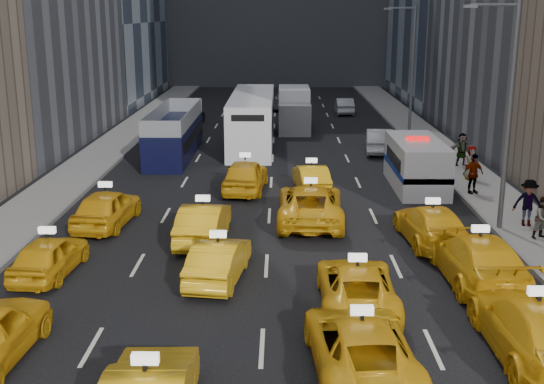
{
  "coord_description": "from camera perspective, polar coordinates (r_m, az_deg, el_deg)",
  "views": [
    {
      "loc": [
        0.47,
        -14.25,
        8.54
      ],
      "look_at": [
        0.16,
        10.46,
        2.0
      ],
      "focal_mm": 45.0,
      "sensor_mm": 36.0,
      "label": 1
    }
  ],
  "objects": [
    {
      "name": "sidewalk_west",
      "position": [
        41.62,
        -14.6,
        2.61
      ],
      "size": [
        3.0,
        90.0,
        0.15
      ],
      "primitive_type": "cube",
      "color": "gray",
      "rests_on": "ground"
    },
    {
      "name": "sidewalk_east",
      "position": [
        41.39,
        14.73,
        2.53
      ],
      "size": [
        3.0,
        90.0,
        0.15
      ],
      "primitive_type": "cube",
      "color": "gray",
      "rests_on": "ground"
    },
    {
      "name": "curb_west",
      "position": [
        41.26,
        -12.66,
        2.64
      ],
      "size": [
        0.15,
        90.0,
        0.18
      ],
      "primitive_type": "cube",
      "color": "slate",
      "rests_on": "ground"
    },
    {
      "name": "curb_east",
      "position": [
        41.06,
        12.77,
        2.58
      ],
      "size": [
        0.15,
        90.0,
        0.18
      ],
      "primitive_type": "cube",
      "color": "slate",
      "rests_on": "ground"
    },
    {
      "name": "streetlight_near",
      "position": [
        27.89,
        19.04,
        6.56
      ],
      "size": [
        2.15,
        0.22,
        9.0
      ],
      "color": "#595B60",
      "rests_on": "ground"
    },
    {
      "name": "streetlight_far",
      "position": [
        47.2,
        11.52,
        10.13
      ],
      "size": [
        2.15,
        0.22,
        9.0
      ],
      "color": "#595B60",
      "rests_on": "ground"
    },
    {
      "name": "taxi_6",
      "position": [
        17.04,
        7.43,
        -12.64
      ],
      "size": [
        2.72,
        5.32,
        1.44
      ],
      "primitive_type": "imported",
      "rotation": [
        0.0,
        0.0,
        3.21
      ],
      "color": "#E9A813",
      "rests_on": "ground"
    },
    {
      "name": "taxi_7",
      "position": [
        18.76,
        21.15,
        -10.61
      ],
      "size": [
        2.29,
        5.55,
        1.61
      ],
      "primitive_type": "imported",
      "rotation": [
        0.0,
        0.0,
        3.15
      ],
      "color": "#E9A813",
      "rests_on": "ground"
    },
    {
      "name": "taxi_8",
      "position": [
        23.97,
        -18.13,
        -5.09
      ],
      "size": [
        1.91,
        4.1,
        1.36
      ],
      "primitive_type": "imported",
      "rotation": [
        0.0,
        0.0,
        3.06
      ],
      "color": "#E9A813",
      "rests_on": "ground"
    },
    {
      "name": "taxi_9",
      "position": [
        22.44,
        -4.49,
        -5.72
      ],
      "size": [
        1.99,
        4.31,
        1.37
      ],
      "primitive_type": "imported",
      "rotation": [
        0.0,
        0.0,
        3.01
      ],
      "color": "#E9A813",
      "rests_on": "ground"
    },
    {
      "name": "taxi_10",
      "position": [
        20.56,
        7.1,
        -7.8
      ],
      "size": [
        2.31,
        4.87,
        1.34
      ],
      "primitive_type": "imported",
      "rotation": [
        0.0,
        0.0,
        3.13
      ],
      "color": "#E9A813",
      "rests_on": "ground"
    },
    {
      "name": "taxi_11",
      "position": [
        23.12,
        16.85,
        -5.38
      ],
      "size": [
        2.47,
        5.66,
        1.62
      ],
      "primitive_type": "imported",
      "rotation": [
        0.0,
        0.0,
        3.18
      ],
      "color": "#E9A813",
      "rests_on": "ground"
    },
    {
      "name": "taxi_12",
      "position": [
        28.71,
        -13.66,
        -1.3
      ],
      "size": [
        2.27,
        4.71,
        1.55
      ],
      "primitive_type": "imported",
      "rotation": [
        0.0,
        0.0,
        3.04
      ],
      "color": "#E9A813",
      "rests_on": "ground"
    },
    {
      "name": "taxi_13",
      "position": [
        26.21,
        -5.76,
        -2.56
      ],
      "size": [
        1.82,
        4.61,
        1.49
      ],
      "primitive_type": "imported",
      "rotation": [
        0.0,
        0.0,
        3.09
      ],
      "color": "#E9A813",
      "rests_on": "ground"
    },
    {
      "name": "taxi_14",
      "position": [
        28.45,
        3.23,
        -1.01
      ],
      "size": [
        2.83,
        5.79,
        1.59
      ],
      "primitive_type": "imported",
      "rotation": [
        0.0,
        0.0,
        3.11
      ],
      "color": "#E9A813",
      "rests_on": "ground"
    },
    {
      "name": "taxi_15",
      "position": [
        26.54,
        13.19,
        -2.7
      ],
      "size": [
        2.4,
        5.16,
        1.46
      ],
      "primitive_type": "imported",
      "rotation": [
        0.0,
        0.0,
        3.21
      ],
      "color": "#E9A813",
      "rests_on": "ground"
    },
    {
      "name": "taxi_16",
      "position": [
        33.34,
        -2.25,
        1.4
      ],
      "size": [
        2.29,
        4.87,
        1.61
      ],
      "primitive_type": "imported",
      "rotation": [
        0.0,
        0.0,
        3.06
      ],
      "color": "#E9A813",
      "rests_on": "ground"
    },
    {
      "name": "taxi_17",
      "position": [
        33.43,
        3.3,
        1.17
      ],
      "size": [
        1.84,
        4.17,
        1.33
      ],
      "primitive_type": "imported",
      "rotation": [
        0.0,
        0.0,
        3.25
      ],
      "color": "#E9A813",
      "rests_on": "ground"
    },
    {
      "name": "nypd_van",
      "position": [
        34.7,
        11.98,
        2.24
      ],
      "size": [
        3.06,
        6.28,
        2.59
      ],
      "rotation": [
        0.0,
        0.0,
        -0.12
      ],
      "color": "silver",
      "rests_on": "ground"
    },
    {
      "name": "double_decker",
      "position": [
        41.96,
        -8.16,
        4.92
      ],
      "size": [
        3.15,
        10.12,
        2.9
      ],
      "rotation": [
        0.0,
        0.0,
        -0.09
      ],
      "color": "black",
      "rests_on": "ground"
    },
    {
      "name": "city_bus",
      "position": [
        45.21,
        -1.66,
        6.06
      ],
      "size": [
        3.92,
        13.1,
        3.33
      ],
      "rotation": [
        0.0,
        0.0,
        -0.1
      ],
      "color": "silver",
      "rests_on": "ground"
    },
    {
      "name": "box_truck",
      "position": [
        51.2,
        1.87,
        6.92
      ],
      "size": [
        3.09,
        6.92,
        3.06
      ],
      "rotation": [
        0.0,
        0.0,
        0.12
      ],
      "color": "white",
      "rests_on": "ground"
    },
    {
      "name": "misc_car_0",
      "position": [
        43.31,
        8.95,
        4.28
      ],
      "size": [
        2.04,
        4.7,
        1.5
      ],
      "primitive_type": "imported",
      "rotation": [
        0.0,
        0.0,
        3.04
      ],
      "color": "#B5B8BE",
      "rests_on": "ground"
    },
    {
      "name": "misc_car_1",
      "position": [
        53.76,
        -7.21,
        6.29
      ],
      "size": [
        2.8,
        5.06,
        1.34
      ],
      "primitive_type": "imported",
      "rotation": [
        0.0,
        0.0,
        3.02
      ],
      "color": "black",
      "rests_on": "ground"
    },
    {
      "name": "misc_car_2",
      "position": [
        62.31,
        1.2,
        7.66
      ],
      "size": [
        2.72,
        5.5,
        1.54
      ],
      "primitive_type": "imported",
      "rotation": [
        0.0,
        0.0,
        3.03
      ],
      "color": "gray",
      "rests_on": "ground"
    },
    {
      "name": "misc_car_3",
      "position": [
        58.95,
        -2.69,
        7.27
      ],
      "size": [
        2.51,
        4.91,
        1.6
      ],
      "primitive_type": "imported",
      "rotation": [
        0.0,
        0.0,
        3.01
      ],
      "color": "black",
      "rests_on": "ground"
    },
    {
      "name": "misc_car_4",
      "position": [
        59.76,
        6.06,
        7.19
      ],
      "size": [
        1.45,
        4.13,
        1.36
      ],
      "primitive_type": "imported",
      "rotation": [
        0.0,
        0.0,
        3.14
      ],
      "color": "#A9ACB1",
      "rests_on": "ground"
    },
    {
      "name": "pedestrian_1",
      "position": [
        27.91,
        21.76,
        -2.01
      ],
      "size": [
        0.9,
        0.7,
        1.63
      ],
      "primitive_type": "imported",
      "rotation": [
        0.0,
        0.0,
        0.38
      ],
      "color": "gray",
      "rests_on": "sidewalk_east"
    },
    {
      "name": "pedestrian_2",
      "position": [
        29.3,
        20.65,
        -0.85
      ],
      "size": [
        1.28,
        0.63,
        1.92
      ],
      "primitive_type": "imported",
      "rotation": [
        0.0,
        0.0,
        -0.1
      ],
      "color": "gray",
      "rests_on": "sidewalk_east"
    },
    {
      "name": "pedestrian_3",
      "position": [
        33.75,
        16.47,
        1.48
      ],
      "size": [
        1.23,
        0.86,
        1.91
      ],
      "primitive_type": "imported",
      "rotation": [
        0.0,
        0.0,
        0.35
      ],
      "color": "gray",
      "rests_on": "sidewalk_east"
    },
    {
      "name": "pedestrian_4",
      "position": [
        36.62,
        16.33,
        2.37
      ],
      "size": [
        0.86,
        0.48,
        1.74
      ],
      "primitive_type": "imported",
      "rotation": [
        0.0,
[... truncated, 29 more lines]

